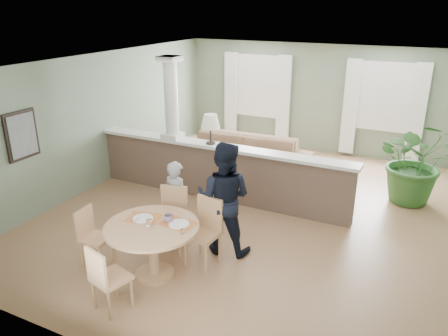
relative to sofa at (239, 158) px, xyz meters
The scene contains 12 objects.
ground 1.80m from the sofa, 55.12° to the right, with size 8.00×8.00×0.00m, color tan.
room_shell 1.86m from the sofa, 39.65° to the right, with size 7.02×8.02×2.71m.
pony_wall 1.26m from the sofa, 89.52° to the right, with size 5.32×0.38×2.70m.
sofa is the anchor object (origin of this frame).
houseplant 3.57m from the sofa, ahead, with size 1.49×1.29×1.65m, color #2F6026.
dining_table 3.97m from the sofa, 83.30° to the right, with size 1.30×1.30×0.89m.
chair_far_boy 3.18m from the sofa, 84.80° to the right, with size 0.55×0.55×0.99m.
chair_far_man 3.43m from the sofa, 74.10° to the right, with size 0.50×0.50×0.99m.
chair_near 4.85m from the sofa, 85.50° to the right, with size 0.50×0.50×0.91m.
chair_side 4.11m from the sofa, 97.24° to the right, with size 0.42×0.42×0.87m.
child_person 2.92m from the sofa, 85.98° to the right, with size 0.49×0.32×1.34m, color gray.
man_person 3.12m from the sofa, 70.18° to the right, with size 0.86×0.67×1.77m, color black.
Camera 1 is at (2.66, -6.82, 3.64)m, focal length 35.00 mm.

